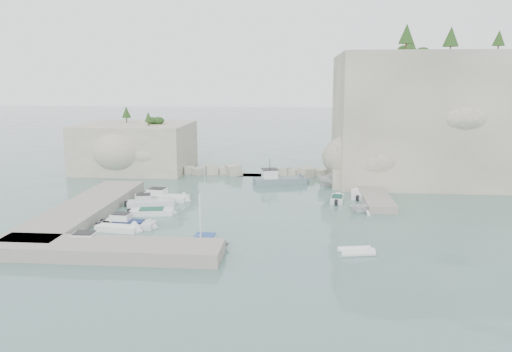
# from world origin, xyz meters

# --- Properties ---
(ground) EXTENTS (400.00, 400.00, 0.00)m
(ground) POSITION_xyz_m (0.00, 0.00, 0.00)
(ground) COLOR slate
(ground) RESTS_ON ground
(cliff_east) EXTENTS (26.00, 22.00, 17.00)m
(cliff_east) POSITION_xyz_m (23.00, 23.00, 8.50)
(cliff_east) COLOR beige
(cliff_east) RESTS_ON ground
(cliff_terrace) EXTENTS (8.00, 10.00, 2.50)m
(cliff_terrace) POSITION_xyz_m (13.00, 18.00, 1.25)
(cliff_terrace) COLOR beige
(cliff_terrace) RESTS_ON ground
(outcrop_west) EXTENTS (16.00, 14.00, 7.00)m
(outcrop_west) POSITION_xyz_m (-20.00, 25.00, 3.50)
(outcrop_west) COLOR beige
(outcrop_west) RESTS_ON ground
(quay_west) EXTENTS (5.00, 24.00, 1.10)m
(quay_west) POSITION_xyz_m (-17.00, -1.00, 0.55)
(quay_west) COLOR #9E9689
(quay_west) RESTS_ON ground
(quay_south) EXTENTS (18.00, 4.00, 1.10)m
(quay_south) POSITION_xyz_m (-10.00, -12.50, 0.55)
(quay_south) COLOR #9E9689
(quay_south) RESTS_ON ground
(ledge_east) EXTENTS (3.00, 16.00, 0.80)m
(ledge_east) POSITION_xyz_m (13.50, 10.00, 0.40)
(ledge_east) COLOR #9E9689
(ledge_east) RESTS_ON ground
(breakwater) EXTENTS (28.00, 3.00, 1.40)m
(breakwater) POSITION_xyz_m (-1.00, 22.00, 0.70)
(breakwater) COLOR beige
(breakwater) RESTS_ON ground
(motorboat_a) EXTENTS (6.47, 2.92, 1.40)m
(motorboat_a) POSITION_xyz_m (-10.64, 6.21, 0.00)
(motorboat_a) COLOR white
(motorboat_a) RESTS_ON ground
(motorboat_b) EXTENTS (5.83, 3.38, 1.40)m
(motorboat_b) POSITION_xyz_m (-11.40, 3.49, 0.00)
(motorboat_b) COLOR silver
(motorboat_b) RESTS_ON ground
(motorboat_c) EXTENTS (5.01, 2.54, 0.70)m
(motorboat_c) POSITION_xyz_m (-10.19, -0.17, 0.00)
(motorboat_c) COLOR white
(motorboat_c) RESTS_ON ground
(motorboat_d) EXTENTS (5.62, 2.15, 1.40)m
(motorboat_d) POSITION_xyz_m (-11.04, -4.64, 0.00)
(motorboat_d) COLOR silver
(motorboat_d) RESTS_ON ground
(motorboat_e) EXTENTS (4.47, 2.28, 0.70)m
(motorboat_e) POSITION_xyz_m (-11.62, -5.79, 0.00)
(motorboat_e) COLOR white
(motorboat_e) RESTS_ON ground
(motorboat_f) EXTENTS (5.86, 1.91, 1.40)m
(motorboat_f) POSITION_xyz_m (-11.89, -10.64, 0.00)
(motorboat_f) COLOR silver
(motorboat_f) RESTS_ON ground
(rowboat) EXTENTS (5.09, 3.73, 1.03)m
(rowboat) POSITION_xyz_m (-3.22, -9.60, 0.00)
(rowboat) COLOR white
(rowboat) RESTS_ON ground
(inflatable_dinghy) EXTENTS (3.20, 2.00, 0.44)m
(inflatable_dinghy) POSITION_xyz_m (9.42, -10.12, 0.00)
(inflatable_dinghy) COLOR white
(inflatable_dinghy) RESTS_ON ground
(tender_east_a) EXTENTS (3.97, 3.71, 1.70)m
(tender_east_a) POSITION_xyz_m (11.38, 2.66, 0.00)
(tender_east_a) COLOR white
(tender_east_a) RESTS_ON ground
(tender_east_b) EXTENTS (1.85, 4.07, 0.70)m
(tender_east_b) POSITION_xyz_m (9.15, 7.14, 0.00)
(tender_east_b) COLOR silver
(tender_east_b) RESTS_ON ground
(tender_east_c) EXTENTS (1.79, 4.38, 0.70)m
(tender_east_c) POSITION_xyz_m (11.65, 9.61, 0.00)
(tender_east_c) COLOR silver
(tender_east_c) RESTS_ON ground
(tender_east_d) EXTENTS (5.16, 2.78, 1.89)m
(tender_east_d) POSITION_xyz_m (9.59, 15.45, 0.00)
(tender_east_d) COLOR silver
(tender_east_d) RESTS_ON ground
(work_boat) EXTENTS (7.89, 4.11, 2.20)m
(work_boat) POSITION_xyz_m (2.28, 16.16, 0.00)
(work_boat) COLOR slate
(work_boat) RESTS_ON ground
(rowboat_mast) EXTENTS (0.10, 0.10, 4.20)m
(rowboat_mast) POSITION_xyz_m (-3.22, -9.60, 2.61)
(rowboat_mast) COLOR white
(rowboat_mast) RESTS_ON rowboat
(vegetation) EXTENTS (53.48, 13.88, 13.40)m
(vegetation) POSITION_xyz_m (17.83, 24.40, 17.93)
(vegetation) COLOR #1E4219
(vegetation) RESTS_ON ground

